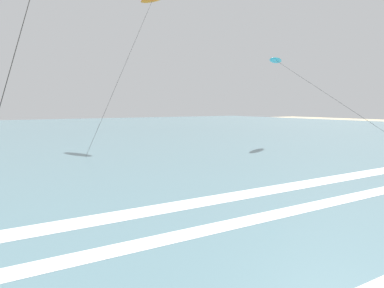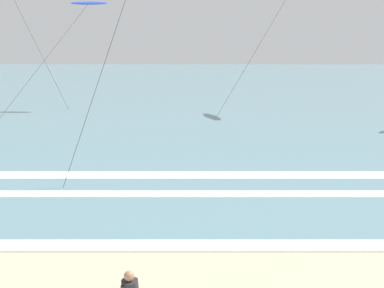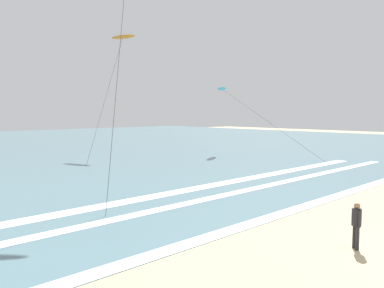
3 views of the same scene
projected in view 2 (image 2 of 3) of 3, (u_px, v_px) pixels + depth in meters
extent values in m
cube|color=slate|center=(190.00, 85.00, 56.40)|extent=(140.00, 90.00, 0.01)
cube|color=white|center=(229.00, 245.00, 13.05)|extent=(52.06, 0.75, 0.01)
cube|color=white|center=(163.00, 194.00, 17.36)|extent=(48.37, 0.73, 0.01)
cube|color=white|center=(217.00, 175.00, 19.73)|extent=(40.64, 1.04, 0.01)
sphere|color=#9E7051|center=(131.00, 276.00, 8.59)|extent=(0.21, 0.21, 0.21)
cylinder|color=#333333|center=(21.00, 10.00, 34.31)|extent=(5.85, 3.17, 16.20)
ellipsoid|color=blue|center=(91.00, 3.00, 37.83)|extent=(3.20, 0.78, 0.43)
cylinder|color=#333333|center=(49.00, 57.00, 35.83)|extent=(5.90, 6.32, 8.87)
cylinder|color=#333333|center=(269.00, 31.00, 34.52)|extent=(8.54, 7.05, 13.01)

